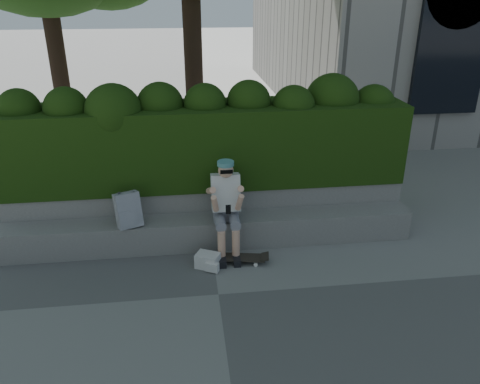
{
  "coord_description": "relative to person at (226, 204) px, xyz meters",
  "views": [
    {
      "loc": [
        -0.34,
        -4.85,
        3.57
      ],
      "look_at": [
        0.4,
        1.0,
        0.95
      ],
      "focal_mm": 35.0,
      "sensor_mm": 36.0,
      "label": 1
    }
  ],
  "objects": [
    {
      "name": "ground",
      "position": [
        -0.21,
        -1.07,
        -0.75
      ],
      "size": [
        80.0,
        80.0,
        0.0
      ],
      "primitive_type": "plane",
      "color": "slate",
      "rests_on": "ground"
    },
    {
      "name": "bench_ledge",
      "position": [
        -0.21,
        0.18,
        -0.53
      ],
      "size": [
        6.0,
        0.45,
        0.45
      ],
      "primitive_type": "cube",
      "color": "gray",
      "rests_on": "ground"
    },
    {
      "name": "planter_wall",
      "position": [
        -0.21,
        0.66,
        -0.38
      ],
      "size": [
        6.0,
        0.5,
        0.75
      ],
      "primitive_type": "cube",
      "color": "gray",
      "rests_on": "ground"
    },
    {
      "name": "hedge",
      "position": [
        -0.21,
        0.88,
        0.6
      ],
      "size": [
        6.0,
        1.0,
        1.2
      ],
      "primitive_type": "cube",
      "color": "black",
      "rests_on": "planter_wall"
    },
    {
      "name": "person",
      "position": [
        0.0,
        0.0,
        0.0
      ],
      "size": [
        0.4,
        0.76,
        1.38
      ],
      "color": "slate",
      "rests_on": "ground"
    },
    {
      "name": "skateboard",
      "position": [
        0.08,
        -0.35,
        -0.68
      ],
      "size": [
        0.87,
        0.36,
        0.09
      ],
      "rotation": [
        0.0,
        0.0,
        -0.18
      ],
      "color": "black",
      "rests_on": "ground"
    },
    {
      "name": "backpack_plaid",
      "position": [
        -1.37,
        0.08,
        -0.06
      ],
      "size": [
        0.38,
        0.29,
        0.49
      ],
      "primitive_type": "cube",
      "rotation": [
        0.0,
        0.0,
        0.4
      ],
      "color": "#B4B5B9",
      "rests_on": "bench_ledge"
    },
    {
      "name": "backpack_ground",
      "position": [
        -0.3,
        -0.42,
        -0.65
      ],
      "size": [
        0.38,
        0.33,
        0.2
      ],
      "primitive_type": "cube",
      "rotation": [
        0.0,
        0.0,
        -0.46
      ],
      "color": "silver",
      "rests_on": "ground"
    }
  ]
}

